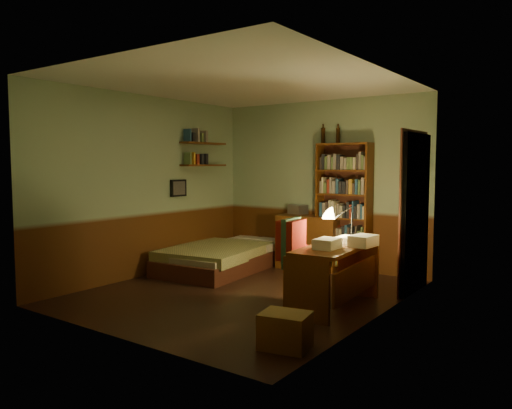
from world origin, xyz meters
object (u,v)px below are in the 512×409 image
Objects in this scene: dresser at (308,242)px; mini_stereo at (298,209)px; bed at (224,248)px; desk_lamp at (352,219)px; cardboard_box_a at (285,330)px; office_chair at (307,265)px; bookshelf at (344,208)px; cardboard_box_b at (281,329)px; desk at (334,277)px.

mini_stereo is (-0.27, 0.12, 0.49)m from dresser.
desk_lamp is (2.36, -0.51, 0.65)m from bed.
cardboard_box_a is at bearing -46.97° from bed.
office_chair reaches higher than cardboard_box_a.
bed is at bearing 152.91° from desk_lamp.
bookshelf is (1.58, 0.88, 0.64)m from bed.
cardboard_box_a is at bearing -44.29° from cardboard_box_b.
desk is at bearing -108.46° from desk_lamp.
dresser is at bearing -170.54° from bookshelf.
bed is at bearing 138.16° from cardboard_box_a.
dresser is 0.48× the size of bookshelf.
cardboard_box_a is (0.22, -1.38, -0.19)m from desk.
dresser is at bearing 116.17° from cardboard_box_a.
bookshelf is (0.55, 0.08, 0.55)m from dresser.
dresser is 2.68× the size of cardboard_box_b.
mini_stereo is at bearing 118.33° from cardboard_box_b.
mini_stereo reaches higher than desk.
cardboard_box_b is (1.67, -3.09, -0.78)m from mini_stereo.
office_chair is at bearing -38.50° from mini_stereo.
bookshelf reaches higher than bed.
desk is 1.38× the size of office_chair.
desk_lamp reaches higher than bed.
dresser is 2.14m from desk.
dresser is (1.04, 0.79, 0.09)m from bed.
bookshelf reaches higher than office_chair.
office_chair reaches higher than desk.
desk is 1.41m from cardboard_box_a.
dresser is at bearing 32.33° from bed.
bed is at bearing -111.67° from mini_stereo.
dresser is 3.44× the size of mini_stereo.
office_chair reaches higher than cardboard_box_b.
desk_lamp is 1.86m from cardboard_box_b.
bookshelf is (0.81, -0.04, 0.07)m from mini_stereo.
desk_lamp is at bearing 96.18° from cardboard_box_a.
desk is at bearing -62.12° from dresser.
cardboard_box_b is (0.39, -1.14, -0.35)m from office_chair.
cardboard_box_a is (0.50, -1.25, -0.32)m from office_chair.
bookshelf is 1.47× the size of desk.
bookshelf is 3.40m from cardboard_box_a.
cardboard_box_b is (-0.11, 0.11, -0.04)m from cardboard_box_a.
cardboard_box_a is (0.97, -3.16, -0.81)m from bookshelf.
bookshelf is 2.04× the size of office_chair.
mini_stereo is 2.14m from desk_lamp.
mini_stereo reaches higher than office_chair.
desk is (1.56, -1.83, -0.55)m from mini_stereo.
office_chair is 2.73× the size of cardboard_box_b.
bed is 3.27m from cardboard_box_b.
dresser is 1.94m from desk_lamp.
desk_lamp is at bearing -17.42° from bed.
mini_stereo is 3.60m from cardboard_box_b.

